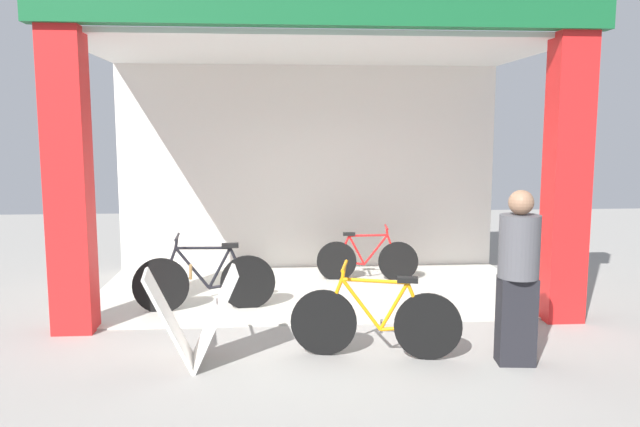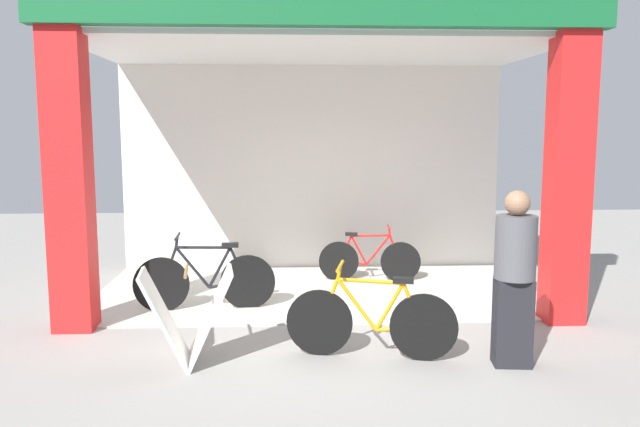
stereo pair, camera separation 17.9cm
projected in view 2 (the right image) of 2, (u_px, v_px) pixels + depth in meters
ground_plane at (323, 325)px, 6.87m from camera, size 19.59×19.59×0.00m
shop_facade at (317, 133)px, 8.14m from camera, size 6.00×3.29×3.92m
bicycle_inside_0 at (205, 280)px, 7.39m from camera, size 1.68×0.46×0.92m
bicycle_inside_1 at (369, 259)px, 8.84m from camera, size 1.45×0.40×0.80m
bicycle_parked_0 at (372, 321)px, 5.84m from camera, size 1.60×0.46×0.89m
sandwich_board_sign at (188, 317)px, 5.66m from camera, size 0.89×0.62×0.90m
pedestrian_1 at (514, 276)px, 5.59m from camera, size 0.41×0.41×1.61m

